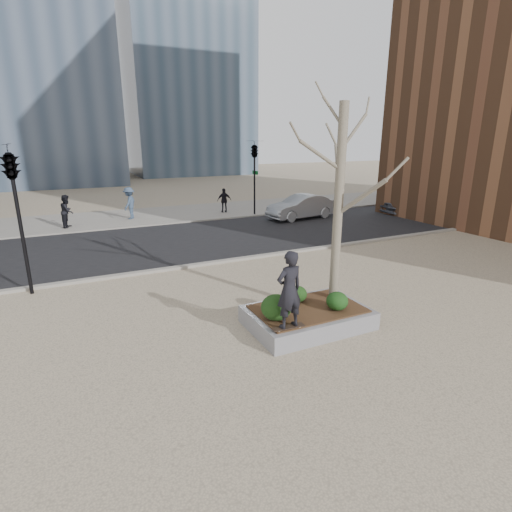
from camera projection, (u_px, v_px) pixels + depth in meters
name	position (u px, v px, depth m)	size (l,w,h in m)	color
ground	(273.00, 333.00, 9.87)	(120.00, 120.00, 0.00)	tan
street	(171.00, 242.00, 18.49)	(60.00, 8.00, 0.02)	black
far_sidewalk	(143.00, 216.00, 24.53)	(60.00, 6.00, 0.02)	gray
planter	(307.00, 317.00, 10.22)	(3.00, 2.00, 0.45)	gray
planter_mulch	(308.00, 309.00, 10.15)	(2.70, 1.70, 0.04)	#382314
sycamore_tree	(340.00, 174.00, 9.89)	(2.80, 2.80, 6.60)	gray
shrub_left	(276.00, 307.00, 9.42)	(0.73, 0.73, 0.62)	#113611
shrub_middle	(297.00, 294.00, 10.48)	(0.51, 0.51, 0.43)	#173912
shrub_right	(337.00, 301.00, 9.98)	(0.55, 0.55, 0.46)	#163C13
skateboard	(288.00, 328.00, 9.08)	(0.78, 0.20, 0.07)	black
skateboarder	(289.00, 290.00, 8.81)	(0.65, 0.43, 1.79)	black
car_silver	(301.00, 207.00, 23.68)	(1.48, 4.24, 1.40)	#A4A8AC
car_third	(418.00, 201.00, 25.73)	(2.06, 5.07, 1.47)	#4C4D57
pedestrian_a	(67.00, 211.00, 21.26)	(0.85, 0.66, 1.74)	black
pedestrian_b	(129.00, 203.00, 23.51)	(1.20, 0.69, 1.86)	#394C67
pedestrian_c	(224.00, 200.00, 25.60)	(0.90, 0.38, 1.54)	black
traffic_light_near	(20.00, 222.00, 11.76)	(0.60, 2.48, 4.50)	black
traffic_light_far	(254.00, 178.00, 24.54)	(0.60, 2.48, 4.50)	black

